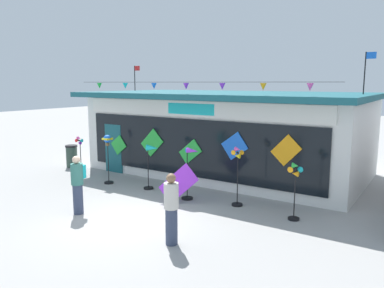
# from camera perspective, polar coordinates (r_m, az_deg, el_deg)

# --- Properties ---
(ground_plane) EXTENTS (80.00, 80.00, 0.00)m
(ground_plane) POSITION_cam_1_polar(r_m,az_deg,el_deg) (10.80, -10.05, -11.01)
(ground_plane) COLOR #9E9B99
(kite_shop_building) EXTENTS (11.13, 6.24, 4.71)m
(kite_shop_building) POSITION_cam_1_polar(r_m,az_deg,el_deg) (15.91, 5.34, 1.82)
(kite_shop_building) COLOR silver
(kite_shop_building) RESTS_ON ground_plane
(wind_spinner_far_left) EXTENTS (0.34, 0.34, 1.64)m
(wind_spinner_far_left) POSITION_cam_1_polar(r_m,az_deg,el_deg) (15.44, -16.39, -1.66)
(wind_spinner_far_left) COLOR black
(wind_spinner_far_left) RESTS_ON ground_plane
(wind_spinner_left) EXTENTS (0.35, 0.35, 1.82)m
(wind_spinner_left) POSITION_cam_1_polar(r_m,az_deg,el_deg) (14.26, -12.51, -0.61)
(wind_spinner_left) COLOR black
(wind_spinner_left) RESTS_ON ground_plane
(wind_spinner_center_left) EXTENTS (0.60, 0.34, 1.59)m
(wind_spinner_center_left) POSITION_cam_1_polar(r_m,az_deg,el_deg) (13.24, -6.15, -2.24)
(wind_spinner_center_left) COLOR black
(wind_spinner_center_left) RESTS_ON ground_plane
(wind_spinner_center_right) EXTENTS (0.61, 0.37, 1.69)m
(wind_spinner_center_right) POSITION_cam_1_polar(r_m,az_deg,el_deg) (12.03, -0.26, -3.70)
(wind_spinner_center_right) COLOR black
(wind_spinner_center_right) RESTS_ON ground_plane
(wind_spinner_right) EXTENTS (0.35, 0.34, 1.82)m
(wind_spinner_right) POSITION_cam_1_polar(r_m,az_deg,el_deg) (11.50, 6.80, -4.01)
(wind_spinner_right) COLOR black
(wind_spinner_right) RESTS_ON ground_plane
(wind_spinner_far_right) EXTENTS (0.38, 0.31, 1.60)m
(wind_spinner_far_right) POSITION_cam_1_polar(r_m,az_deg,el_deg) (10.62, 15.14, -5.68)
(wind_spinner_far_right) COLOR black
(wind_spinner_far_right) RESTS_ON ground_plane
(person_near_camera) EXTENTS (0.38, 0.48, 1.68)m
(person_near_camera) POSITION_cam_1_polar(r_m,az_deg,el_deg) (11.28, -16.74, -5.65)
(person_near_camera) COLOR #333D56
(person_near_camera) RESTS_ON ground_plane
(person_mid_plaza) EXTENTS (0.34, 0.34, 1.68)m
(person_mid_plaza) POSITION_cam_1_polar(r_m,az_deg,el_deg) (8.83, -3.11, -9.64)
(person_mid_plaza) COLOR #333D56
(person_mid_plaza) RESTS_ON ground_plane
(trash_bin) EXTENTS (0.52, 0.52, 0.98)m
(trash_bin) POSITION_cam_1_polar(r_m,az_deg,el_deg) (17.63, -17.56, -1.72)
(trash_bin) COLOR #2D4238
(trash_bin) RESTS_ON ground_plane
(display_kite_on_ground) EXTENTS (1.27, 0.38, 1.27)m
(display_kite_on_ground) POSITION_cam_1_polar(r_m,az_deg,el_deg) (11.74, -2.06, -5.95)
(display_kite_on_ground) COLOR purple
(display_kite_on_ground) RESTS_ON ground_plane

